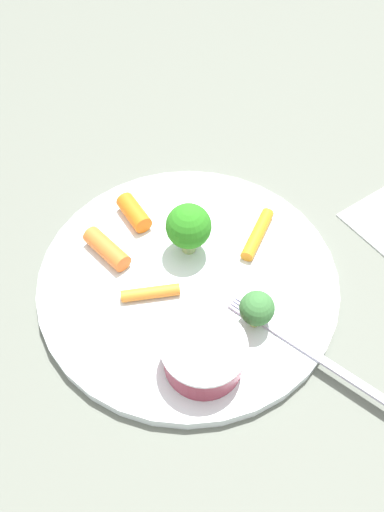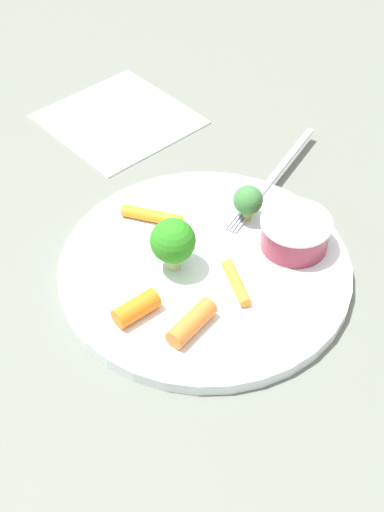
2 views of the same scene
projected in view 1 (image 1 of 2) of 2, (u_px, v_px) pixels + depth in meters
The scene contains 10 objects.
ground_plane at pixel (188, 282), 0.45m from camera, with size 2.40×2.40×0.00m, color #60655B.
plate at pixel (188, 278), 0.44m from camera, with size 0.27×0.27×0.01m, color white.
sauce_cup at pixel (204, 354), 0.37m from camera, with size 0.07×0.07×0.03m.
broccoli_floret_0 at pixel (189, 227), 0.43m from camera, with size 0.04×0.04×0.05m.
broccoli_floret_1 at pixel (257, 309), 0.39m from camera, with size 0.03×0.03×0.04m.
carrot_stick_0 at pixel (258, 234), 0.46m from camera, with size 0.01×0.01×0.06m, color orange.
carrot_stick_1 at pixel (151, 293), 0.42m from camera, with size 0.01×0.01×0.05m, color orange.
carrot_stick_2 at pixel (107, 249), 0.44m from camera, with size 0.02×0.02×0.05m, color orange.
carrot_stick_3 at pixel (134, 213), 0.47m from camera, with size 0.02×0.02×0.04m, color orange.
fork at pixel (328, 364), 0.38m from camera, with size 0.10×0.17×0.00m.
Camera 1 is at (0.09, 0.24, 0.37)m, focal length 34.65 mm.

